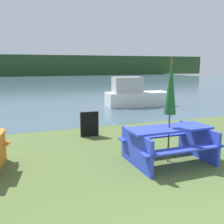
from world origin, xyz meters
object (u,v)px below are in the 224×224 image
at_px(umbrella_darkgreen, 171,87).
at_px(boat, 135,95).
at_px(picnic_table_blue, 169,141).
at_px(signboard, 89,124).

bearing_deg(umbrella_darkgreen, boat, 69.91).
distance_m(picnic_table_blue, boat, 8.09).
distance_m(picnic_table_blue, umbrella_darkgreen, 1.19).
bearing_deg(boat, picnic_table_blue, -106.06).
xyz_separation_m(boat, signboard, (-3.86, -4.96, -0.18)).
bearing_deg(umbrella_darkgreen, picnic_table_blue, -104.04).
relative_size(picnic_table_blue, boat, 0.56).
bearing_deg(picnic_table_blue, boat, 69.91).
xyz_separation_m(umbrella_darkgreen, signboard, (-1.08, 2.64, -1.29)).
xyz_separation_m(picnic_table_blue, umbrella_darkgreen, (0.00, 0.00, 1.19)).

